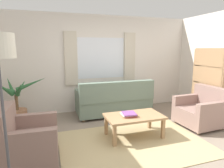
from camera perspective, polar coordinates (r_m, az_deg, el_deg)
The scene contains 11 objects.
ground_plane at distance 3.74m, azimuth 6.32°, elevation -16.93°, with size 6.24×6.24×0.00m, color gray.
wall_back at distance 5.47m, azimuth -3.31°, elevation 6.06°, with size 5.32×0.12×2.60m, color silver.
window_with_curtains at distance 5.38m, azimuth -3.10°, elevation 7.59°, with size 1.98×0.07×1.40m.
area_rug at distance 3.73m, azimuth 6.33°, elevation -16.85°, with size 2.62×1.82×0.01m, color tan.
couch at distance 5.06m, azimuth 0.66°, elevation -5.01°, with size 1.90×0.82×0.92m.
armchair_left at distance 3.30m, azimuth -24.06°, elevation -14.81°, with size 0.85×0.87×0.88m.
armchair_right at distance 4.78m, azimuth 24.65°, elevation -7.09°, with size 0.86×0.88×0.88m.
coffee_table at distance 3.84m, azimuth 6.50°, elevation -9.91°, with size 1.10×0.64×0.44m.
book_stack_on_table at distance 3.78m, azimuth 4.97°, elevation -8.83°, with size 0.29×0.31×0.06m.
potted_plant at distance 4.95m, azimuth -26.08°, elevation -5.83°, with size 1.14×0.94×1.13m.
bookshelf at distance 5.32m, azimuth 26.96°, elevation 0.19°, with size 0.30×0.94×1.72m.
Camera 1 is at (-1.41, -3.01, 1.71)m, focal length 31.16 mm.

